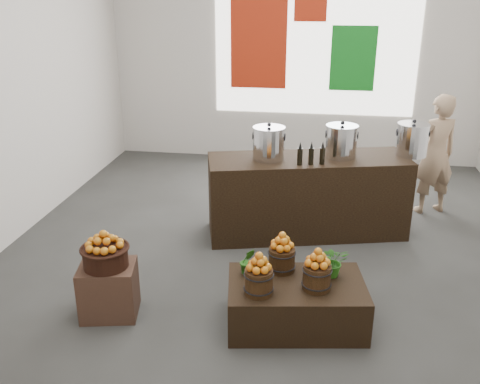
% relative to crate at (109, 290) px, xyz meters
% --- Properties ---
extents(ground, '(7.00, 7.00, 0.00)m').
position_rel_crate_xyz_m(ground, '(1.33, 1.39, -0.24)').
color(ground, '#363734').
rests_on(ground, ground).
extents(back_wall, '(6.00, 0.04, 4.00)m').
position_rel_crate_xyz_m(back_wall, '(1.33, 4.89, 1.76)').
color(back_wall, beige).
rests_on(back_wall, ground).
extents(back_opening, '(3.20, 0.02, 2.40)m').
position_rel_crate_xyz_m(back_opening, '(1.63, 4.87, 1.76)').
color(back_opening, white).
rests_on(back_opening, back_wall).
extents(deco_red_left, '(0.90, 0.04, 1.40)m').
position_rel_crate_xyz_m(deco_red_left, '(0.73, 4.86, 1.66)').
color(deco_red_left, '#A2220C').
rests_on(deco_red_left, back_wall).
extents(deco_green_right, '(0.70, 0.04, 1.00)m').
position_rel_crate_xyz_m(deco_green_right, '(2.23, 4.86, 1.46)').
color(deco_green_right, '#116F1A').
rests_on(deco_green_right, back_wall).
extents(deco_red_upper, '(0.50, 0.04, 0.50)m').
position_rel_crate_xyz_m(deco_red_upper, '(1.53, 4.86, 2.26)').
color(deco_red_upper, '#A2220C').
rests_on(deco_red_upper, back_wall).
extents(crate, '(0.56, 0.49, 0.49)m').
position_rel_crate_xyz_m(crate, '(0.00, 0.00, 0.00)').
color(crate, '#4E3224').
rests_on(crate, ground).
extents(wicker_basket, '(0.39, 0.39, 0.18)m').
position_rel_crate_xyz_m(wicker_basket, '(0.00, 0.00, 0.33)').
color(wicker_basket, black).
rests_on(wicker_basket, crate).
extents(apples_in_basket, '(0.30, 0.30, 0.16)m').
position_rel_crate_xyz_m(apples_in_basket, '(0.00, 0.00, 0.50)').
color(apples_in_basket, '#9F0506').
rests_on(apples_in_basket, wicker_basket).
extents(display_table, '(1.27, 0.89, 0.41)m').
position_rel_crate_xyz_m(display_table, '(1.66, 0.11, -0.04)').
color(display_table, black).
rests_on(display_table, ground).
extents(apple_bucket_front_left, '(0.23, 0.23, 0.22)m').
position_rel_crate_xyz_m(apple_bucket_front_left, '(1.36, -0.10, 0.27)').
color(apple_bucket_front_left, '#351D0E').
rests_on(apple_bucket_front_left, display_table).
extents(apples_in_bucket_front_left, '(0.18, 0.18, 0.16)m').
position_rel_crate_xyz_m(apples_in_bucket_front_left, '(1.36, -0.10, 0.46)').
color(apples_in_bucket_front_left, '#9F0506').
rests_on(apples_in_bucket_front_left, apple_bucket_front_left).
extents(apple_bucket_front_right, '(0.23, 0.23, 0.22)m').
position_rel_crate_xyz_m(apple_bucket_front_right, '(1.83, 0.05, 0.27)').
color(apple_bucket_front_right, '#351D0E').
rests_on(apple_bucket_front_right, display_table).
extents(apples_in_bucket_front_right, '(0.18, 0.18, 0.16)m').
position_rel_crate_xyz_m(apples_in_bucket_front_right, '(1.83, 0.05, 0.46)').
color(apples_in_bucket_front_right, '#9F0506').
rests_on(apples_in_bucket_front_right, apple_bucket_front_right).
extents(apple_bucket_rear, '(0.23, 0.23, 0.22)m').
position_rel_crate_xyz_m(apple_bucket_rear, '(1.51, 0.31, 0.27)').
color(apple_bucket_rear, '#351D0E').
rests_on(apple_bucket_rear, display_table).
extents(apples_in_bucket_rear, '(0.18, 0.18, 0.16)m').
position_rel_crate_xyz_m(apples_in_bucket_rear, '(1.51, 0.31, 0.46)').
color(apples_in_bucket_rear, '#9F0506').
rests_on(apples_in_bucket_rear, apple_bucket_rear).
extents(herb_garnish_right, '(0.29, 0.26, 0.28)m').
position_rel_crate_xyz_m(herb_garnish_right, '(1.96, 0.29, 0.30)').
color(herb_garnish_right, '#1F5812').
rests_on(herb_garnish_right, display_table).
extents(herb_garnish_left, '(0.16, 0.15, 0.25)m').
position_rel_crate_xyz_m(herb_garnish_left, '(1.22, 0.21, 0.28)').
color(herb_garnish_left, '#1F5812').
rests_on(herb_garnish_left, display_table).
extents(counter, '(2.40, 1.27, 0.94)m').
position_rel_crate_xyz_m(counter, '(1.68, 1.99, 0.23)').
color(counter, black).
rests_on(counter, ground).
extents(stock_pot_left, '(0.35, 0.35, 0.35)m').
position_rel_crate_xyz_m(stock_pot_left, '(1.22, 1.87, 0.87)').
color(stock_pot_left, silver).
rests_on(stock_pot_left, counter).
extents(stock_pot_center, '(0.35, 0.35, 0.35)m').
position_rel_crate_xyz_m(stock_pot_center, '(2.03, 2.08, 0.87)').
color(stock_pot_center, silver).
rests_on(stock_pot_center, counter).
extents(stock_pot_right, '(0.35, 0.35, 0.35)m').
position_rel_crate_xyz_m(stock_pot_right, '(2.84, 2.28, 0.87)').
color(stock_pot_right, silver).
rests_on(stock_pot_right, counter).
extents(oil_cruets, '(0.26, 0.12, 0.26)m').
position_rel_crate_xyz_m(oil_cruets, '(1.73, 1.77, 0.82)').
color(oil_cruets, black).
rests_on(oil_cruets, counter).
extents(shopper, '(0.67, 0.57, 1.55)m').
position_rel_crate_xyz_m(shopper, '(3.25, 2.89, 0.53)').
color(shopper, '#987A5D').
rests_on(shopper, ground).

